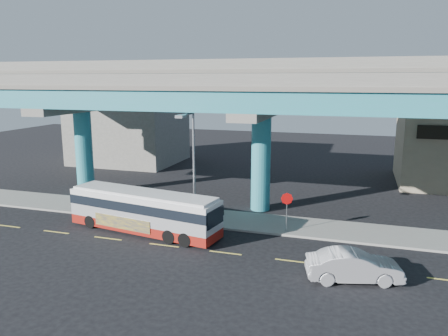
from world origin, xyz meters
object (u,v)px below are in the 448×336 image
(street_lamp, at_px, (191,152))
(sedan, at_px, (354,266))
(stop_sign, at_px, (287,204))
(parked_car, at_px, (131,201))
(transit_bus, at_px, (144,210))

(street_lamp, bearing_deg, sedan, -25.48)
(street_lamp, distance_m, stop_sign, 7.31)
(parked_car, relative_size, street_lamp, 0.46)
(sedan, distance_m, street_lamp, 12.95)
(sedan, height_order, parked_car, sedan)
(sedan, xyz_separation_m, parked_car, (-16.90, 7.44, -0.04))
(sedan, bearing_deg, stop_sign, 22.59)
(stop_sign, bearing_deg, parked_car, 178.82)
(stop_sign, bearing_deg, street_lamp, -167.90)
(transit_bus, xyz_separation_m, stop_sign, (9.19, 2.63, 0.52))
(transit_bus, height_order, parked_car, transit_bus)
(street_lamp, height_order, stop_sign, street_lamp)
(parked_car, height_order, street_lamp, street_lamp)
(sedan, height_order, street_lamp, street_lamp)
(sedan, distance_m, stop_sign, 7.56)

